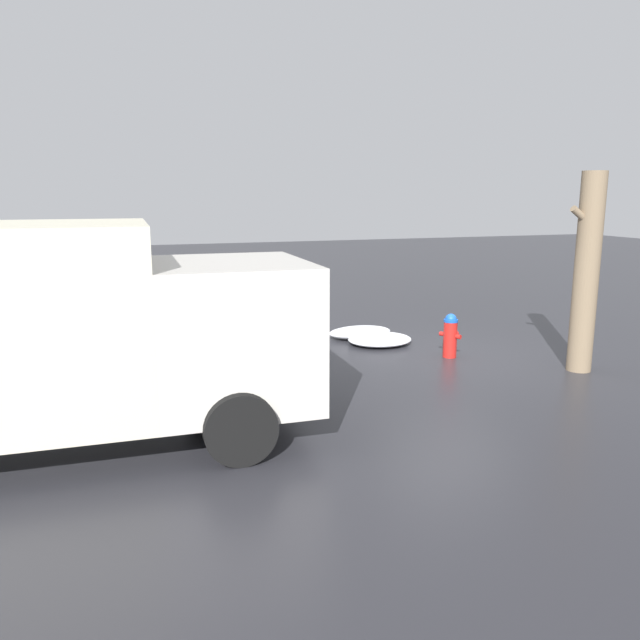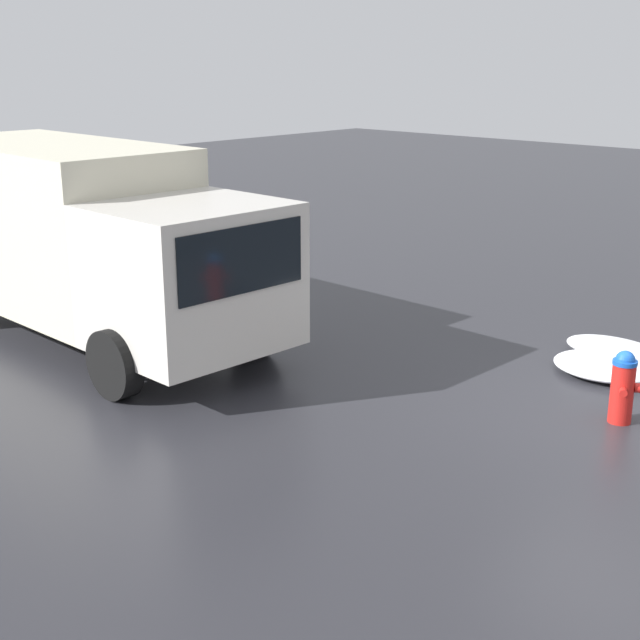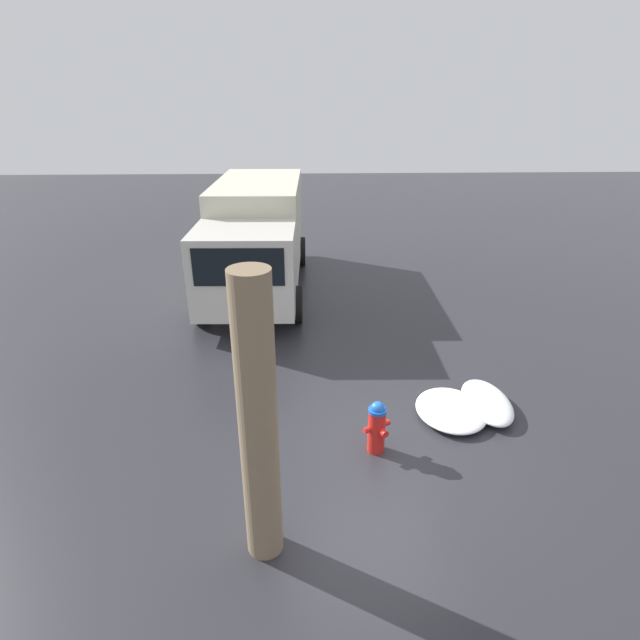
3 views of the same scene
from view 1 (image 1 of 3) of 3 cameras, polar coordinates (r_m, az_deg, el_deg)
The scene contains 6 objects.
ground_plane at distance 12.78m, azimuth 11.74°, elevation -3.32°, with size 60.00×60.00×0.00m, color #28282D.
fire_hydrant at distance 12.68m, azimuth 11.83°, elevation -1.34°, with size 0.38×0.46×0.88m.
tree_trunk at distance 12.21m, azimuth 23.18°, elevation 3.98°, with size 0.67×0.44×3.61m.
delivery_truck at distance 8.46m, azimuth -25.48°, elevation -0.92°, with size 6.90×2.73×2.87m.
snow_pile_by_hydrant at distance 13.59m, azimuth 5.48°, elevation -1.77°, with size 1.40×1.20×0.22m.
snow_pile_curbside at distance 14.13m, azimuth 3.67°, elevation -1.12°, with size 1.46×0.81×0.27m.
Camera 1 is at (6.36, 10.61, 3.23)m, focal length 35.00 mm.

